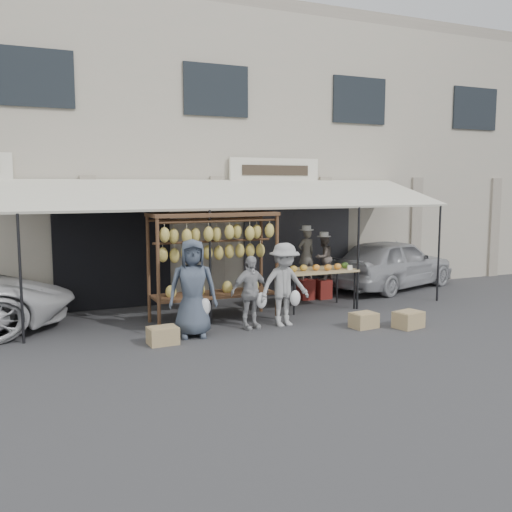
{
  "coord_description": "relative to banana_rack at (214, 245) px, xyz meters",
  "views": [
    {
      "loc": [
        -4.7,
        -9.5,
        2.78
      ],
      "look_at": [
        0.11,
        1.4,
        1.3
      ],
      "focal_mm": 40.0,
      "sensor_mm": 36.0,
      "label": 1
    }
  ],
  "objects": [
    {
      "name": "vendor_left",
      "position": [
        2.82,
        1.25,
        -0.46
      ],
      "size": [
        0.48,
        0.34,
        1.25
      ],
      "primitive_type": "imported",
      "rotation": [
        0.0,
        0.0,
        3.24
      ],
      "color": "#625D54",
      "rests_on": "stool_left"
    },
    {
      "name": "ground_plane",
      "position": [
        0.84,
        -1.34,
        -1.57
      ],
      "size": [
        90.0,
        90.0,
        0.0
      ],
      "primitive_type": "plane",
      "color": "#2D2D30"
    },
    {
      "name": "vendor_right",
      "position": [
        3.25,
        1.17,
        -0.55
      ],
      "size": [
        0.65,
        0.58,
        1.1
      ],
      "primitive_type": "imported",
      "rotation": [
        0.0,
        0.0,
        3.49
      ],
      "color": "#60554E",
      "rests_on": "stool_right"
    },
    {
      "name": "stool_right",
      "position": [
        3.25,
        1.17,
        -1.34
      ],
      "size": [
        0.39,
        0.39,
        0.47
      ],
      "primitive_type": "cube",
      "rotation": [
        0.0,
        0.0,
        -0.19
      ],
      "color": "maroon",
      "rests_on": "ground_plane"
    },
    {
      "name": "customer_left",
      "position": [
        -0.77,
        -0.96,
        -0.67
      ],
      "size": [
        0.99,
        0.75,
        1.81
      ],
      "primitive_type": "imported",
      "rotation": [
        0.0,
        0.0,
        -0.21
      ],
      "color": "#3F495A",
      "rests_on": "ground_plane"
    },
    {
      "name": "shophouse",
      "position": [
        0.84,
        5.16,
        2.07
      ],
      "size": [
        24.0,
        6.15,
        7.3
      ],
      "color": "#A49F8C",
      "rests_on": "ground_plane"
    },
    {
      "name": "crate_far",
      "position": [
        -1.41,
        -1.23,
        -1.42
      ],
      "size": [
        0.53,
        0.41,
        0.31
      ],
      "primitive_type": "cube",
      "rotation": [
        0.0,
        0.0,
        0.05
      ],
      "color": "tan",
      "rests_on": "ground_plane"
    },
    {
      "name": "crate_near_a",
      "position": [
        2.5,
        -1.68,
        -1.43
      ],
      "size": [
        0.53,
        0.42,
        0.29
      ],
      "primitive_type": "cube",
      "rotation": [
        0.0,
        0.0,
        0.1
      ],
      "color": "tan",
      "rests_on": "ground_plane"
    },
    {
      "name": "stool_left",
      "position": [
        2.82,
        1.25,
        -1.33
      ],
      "size": [
        0.42,
        0.42,
        0.49
      ],
      "primitive_type": "cube",
      "rotation": [
        0.0,
        0.0,
        0.22
      ],
      "color": "maroon",
      "rests_on": "ground_plane"
    },
    {
      "name": "customer_mid",
      "position": [
        0.43,
        -0.84,
        -0.86
      ],
      "size": [
        0.88,
        0.47,
        1.44
      ],
      "primitive_type": "imported",
      "rotation": [
        0.0,
        0.0,
        0.15
      ],
      "color": "#A6A5A8",
      "rests_on": "ground_plane"
    },
    {
      "name": "awning",
      "position": [
        0.85,
        0.94,
        1.0
      ],
      "size": [
        10.0,
        2.35,
        2.92
      ],
      "color": "beige",
      "rests_on": "ground_plane"
    },
    {
      "name": "crate_near_b",
      "position": [
        3.3,
        -2.03,
        -1.41
      ],
      "size": [
        0.61,
        0.51,
        0.32
      ],
      "primitive_type": "cube",
      "rotation": [
        0.0,
        0.0,
        0.22
      ],
      "color": "tan",
      "rests_on": "ground_plane"
    },
    {
      "name": "banana_rack",
      "position": [
        0.0,
        0.0,
        0.0
      ],
      "size": [
        2.6,
        0.9,
        2.24
      ],
      "color": "#432B19",
      "rests_on": "ground_plane"
    },
    {
      "name": "produce_table",
      "position": [
        2.53,
        0.2,
        -0.7
      ],
      "size": [
        1.7,
        0.9,
        1.04
      ],
      "color": "tan",
      "rests_on": "ground_plane"
    },
    {
      "name": "sedan",
      "position": [
        5.67,
        1.63,
        -0.89
      ],
      "size": [
        4.34,
        2.78,
        1.37
      ],
      "primitive_type": "imported",
      "rotation": [
        0.0,
        0.0,
        1.88
      ],
      "color": "#ACADB2",
      "rests_on": "ground_plane"
    },
    {
      "name": "customer_right",
      "position": [
        1.14,
        -0.91,
        -0.74
      ],
      "size": [
        1.11,
        0.68,
        1.66
      ],
      "primitive_type": "imported",
      "rotation": [
        0.0,
        0.0,
        0.06
      ],
      "color": "#969696",
      "rests_on": "ground_plane"
    }
  ]
}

